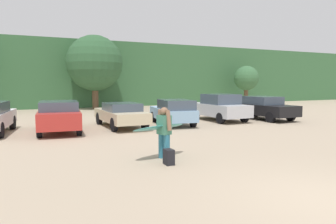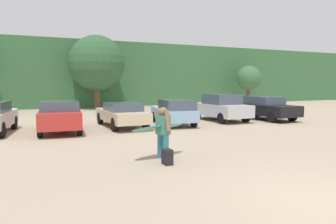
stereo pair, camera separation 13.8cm
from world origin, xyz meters
The scene contains 12 objects.
ground_plane centered at (0.00, 0.00, 0.00)m, with size 120.00×120.00×0.00m, color tan.
hillside_ridge centered at (0.00, 32.28, 3.28)m, with size 108.00×12.00×6.57m, color #38663D.
tree_center_left centered at (0.42, 24.44, 4.17)m, with size 5.07×5.07×6.73m.
tree_far_left centered at (17.20, 23.79, 2.90)m, with size 2.74×2.74×4.31m.
parked_car_red centered at (-3.99, 11.49, 0.81)m, with size 2.23×4.34×1.50m.
parked_car_champagne centered at (-0.79, 11.94, 0.71)m, with size 1.91×4.65×1.32m.
parked_car_sky_blue centered at (2.14, 11.49, 0.77)m, with size 2.32×4.30×1.46m.
parked_car_silver centered at (5.70, 12.13, 0.85)m, with size 2.03×4.29×1.69m.
parked_car_black centered at (8.71, 11.60, 0.79)m, with size 2.03×4.75×1.50m.
person_adult centered at (-1.55, 4.50, 0.92)m, with size 0.39×0.65×1.62m.
surfboard_teal centered at (-1.67, 4.62, 0.98)m, with size 2.06×1.10×0.27m.
backpack_dropped centered at (-1.72, 3.80, 0.22)m, with size 0.24×0.34×0.45m.
Camera 1 is at (-5.44, -4.20, 2.36)m, focal length 33.08 mm.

